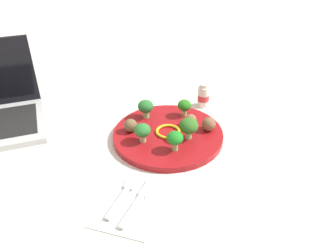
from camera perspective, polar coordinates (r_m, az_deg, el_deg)
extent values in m
plane|color=silver|center=(0.92, 0.00, -1.87)|extent=(4.00, 4.00, 0.00)
cylinder|color=maroon|center=(0.92, 0.00, -1.46)|extent=(0.28, 0.28, 0.02)
cylinder|color=#9CB96B|center=(0.85, 1.10, -3.26)|extent=(0.01, 0.01, 0.02)
ellipsoid|color=#208424|center=(0.83, 1.12, -1.91)|extent=(0.04, 0.04, 0.03)
cylinder|color=#8CC877|center=(0.97, -3.53, 1.88)|extent=(0.02, 0.02, 0.02)
ellipsoid|color=#286F2F|center=(0.96, -3.58, 3.14)|extent=(0.04, 0.04, 0.03)
cylinder|color=#ABB778|center=(0.88, -4.03, -1.95)|extent=(0.02, 0.02, 0.02)
ellipsoid|color=#2C7732|center=(0.87, -4.09, -0.68)|extent=(0.04, 0.04, 0.03)
cylinder|color=#9ACF78|center=(0.89, 3.25, -1.42)|extent=(0.02, 0.02, 0.02)
ellipsoid|color=#316824|center=(0.87, 3.30, 0.04)|extent=(0.05, 0.05, 0.04)
cylinder|color=#ACC380|center=(0.98, 2.60, 2.16)|extent=(0.01, 0.01, 0.02)
ellipsoid|color=#27761D|center=(0.97, 2.63, 3.31)|extent=(0.04, 0.04, 0.03)
sphere|color=brown|center=(0.92, 6.49, 0.30)|extent=(0.04, 0.04, 0.04)
sphere|color=brown|center=(0.91, -5.97, 0.08)|extent=(0.03, 0.03, 0.03)
sphere|color=brown|center=(0.93, 3.60, 0.91)|extent=(0.03, 0.03, 0.03)
torus|color=yellow|center=(0.91, -0.22, -0.75)|extent=(0.09, 0.09, 0.01)
cube|color=white|center=(0.75, -6.12, -11.86)|extent=(0.17, 0.12, 0.01)
cube|color=silver|center=(0.74, -7.97, -12.03)|extent=(0.09, 0.02, 0.01)
cube|color=silver|center=(0.78, -5.92, -9.13)|extent=(0.03, 0.02, 0.01)
cube|color=silver|center=(0.72, -5.81, -13.32)|extent=(0.09, 0.02, 0.01)
cube|color=silver|center=(0.77, -3.31, -9.72)|extent=(0.06, 0.02, 0.01)
cylinder|color=white|center=(1.05, 5.64, 4.67)|extent=(0.03, 0.03, 0.06)
cylinder|color=red|center=(1.05, 5.63, 4.53)|extent=(0.03, 0.03, 0.02)
cylinder|color=silver|center=(1.03, 5.74, 6.39)|extent=(0.02, 0.02, 0.01)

